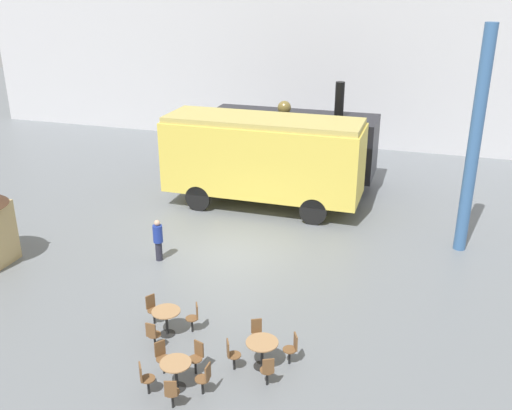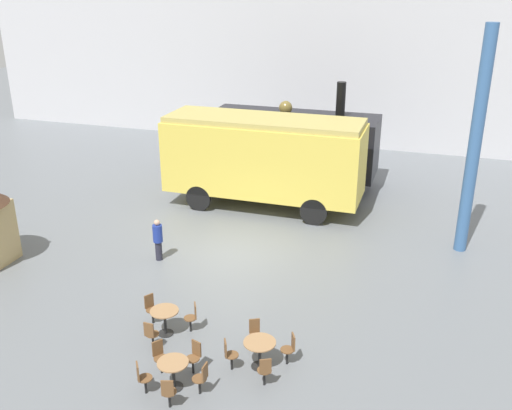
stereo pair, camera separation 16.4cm
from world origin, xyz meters
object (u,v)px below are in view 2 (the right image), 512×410
(cafe_table_far, at_px, (173,368))
(cafe_chair_0, at_px, (255,332))
(visitor_person, at_px, (158,238))
(steam_locomotive, at_px, (293,142))
(passenger_coach_vintage, at_px, (264,156))
(cafe_table_mid, at_px, (165,316))
(cafe_table_near, at_px, (260,347))

(cafe_table_far, bearing_deg, cafe_chair_0, 56.71)
(cafe_chair_0, distance_m, visitor_person, 6.24)
(steam_locomotive, bearing_deg, passenger_coach_vintage, -96.03)
(passenger_coach_vintage, distance_m, cafe_table_far, 12.23)
(steam_locomotive, xyz_separation_m, visitor_person, (-2.40, -9.57, -1.15))
(cafe_table_far, bearing_deg, cafe_table_mid, 121.26)
(steam_locomotive, height_order, visitor_person, steam_locomotive)
(cafe_table_mid, bearing_deg, steam_locomotive, 89.34)
(cafe_table_near, xyz_separation_m, visitor_person, (-5.20, 4.63, 0.24))
(passenger_coach_vintage, distance_m, cafe_chair_0, 10.46)
(cafe_chair_0, bearing_deg, cafe_table_far, -60.01)
(cafe_table_far, xyz_separation_m, cafe_chair_0, (1.39, 2.11, -0.05))
(steam_locomotive, relative_size, cafe_table_far, 10.37)
(passenger_coach_vintage, bearing_deg, cafe_table_far, -83.22)
(cafe_table_near, distance_m, visitor_person, 6.96)
(cafe_table_near, relative_size, cafe_table_mid, 1.05)
(passenger_coach_vintage, height_order, cafe_table_far, passenger_coach_vintage)
(cafe_table_far, distance_m, cafe_chair_0, 2.53)
(cafe_table_near, xyz_separation_m, cafe_table_mid, (-2.95, 0.58, -0.01))
(passenger_coach_vintage, bearing_deg, visitor_person, -108.68)
(cafe_table_near, bearing_deg, visitor_person, 138.31)
(cafe_table_mid, height_order, cafe_table_far, cafe_table_mid)
(cafe_chair_0, bearing_deg, passenger_coach_vintage, 169.14)
(cafe_table_far, height_order, visitor_person, visitor_person)
(cafe_table_far, bearing_deg, passenger_coach_vintage, 96.78)
(passenger_coach_vintage, xyz_separation_m, cafe_table_mid, (0.22, -10.03, -1.73))
(cafe_table_near, distance_m, cafe_table_far, 2.24)
(cafe_table_mid, bearing_deg, passenger_coach_vintage, 91.26)
(steam_locomotive, relative_size, cafe_table_near, 9.49)
(cafe_table_mid, relative_size, cafe_table_far, 1.05)
(cafe_table_near, distance_m, cafe_chair_0, 0.79)
(cafe_table_near, bearing_deg, cafe_table_mid, 168.82)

